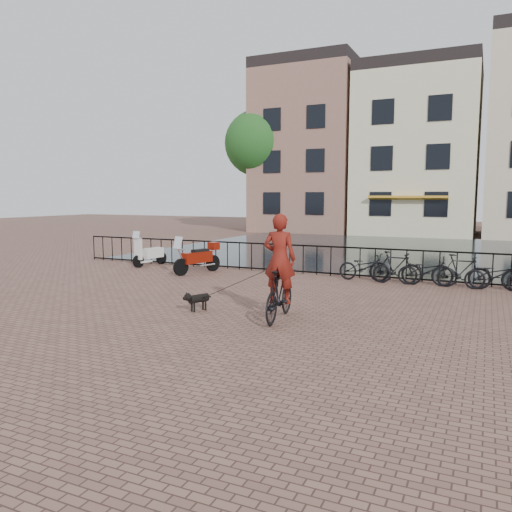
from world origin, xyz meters
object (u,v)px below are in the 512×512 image
at_px(dog, 199,301).
at_px(motorcycle, 197,254).
at_px(cyclist, 280,273).
at_px(scooter, 150,248).

distance_m(dog, motorcycle, 5.88).
relative_size(cyclist, scooter, 1.72).
height_order(cyclist, dog, cyclist).
xyz_separation_m(motorcycle, scooter, (-2.70, 0.88, 0.02)).
distance_m(cyclist, dog, 2.21).
bearing_deg(dog, scooter, 158.91).
distance_m(motorcycle, scooter, 2.84).
xyz_separation_m(cyclist, scooter, (-7.85, 5.84, -0.32)).
xyz_separation_m(dog, motorcycle, (-3.09, 4.98, 0.45)).
xyz_separation_m(dog, scooter, (-5.79, 5.85, 0.47)).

